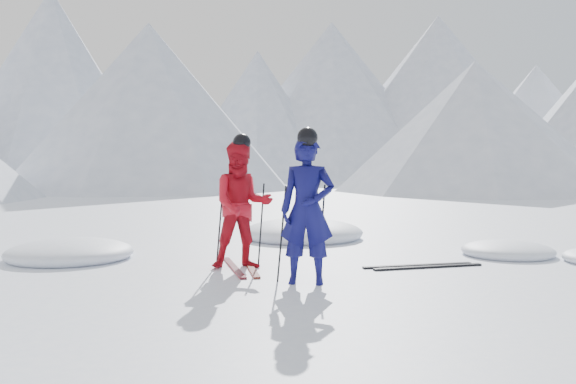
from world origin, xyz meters
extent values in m
plane|color=white|center=(0.00, 0.00, 0.00)|extent=(160.00, 160.00, 0.00)
cone|color=#B2BCD1|center=(-11.51, 40.48, 7.17)|extent=(23.96, 23.96, 14.35)
cone|color=#B2BCD1|center=(-5.08, 51.27, 5.96)|extent=(17.69, 17.69, 11.93)
cone|color=#B2BCD1|center=(4.51, 43.52, 5.42)|extent=(19.63, 19.63, 10.85)
cone|color=#B2BCD1|center=(11.74, 46.25, 7.07)|extent=(23.31, 23.31, 14.15)
cone|color=#B2BCD1|center=(21.49, 44.84, 7.44)|extent=(28.94, 28.94, 14.88)
cone|color=silver|center=(31.93, 45.34, 5.38)|extent=(24.45, 24.45, 10.76)
cone|color=#B2BCD1|center=(12.00, 20.00, 3.25)|extent=(14.00, 14.00, 6.50)
cone|color=#B2BCD1|center=(-4.00, 26.00, 4.50)|extent=(16.00, 16.00, 9.00)
imported|color=#0C0C4C|center=(-1.31, -0.71, 0.93)|extent=(0.79, 0.64, 1.87)
imported|color=red|center=(-1.99, 0.53, 0.92)|extent=(0.90, 0.70, 1.83)
cylinder|color=black|center=(-1.61, -0.56, 0.62)|extent=(0.12, 0.09, 1.24)
cylinder|color=black|center=(-1.06, -0.46, 0.62)|extent=(0.12, 0.07, 1.24)
cylinder|color=black|center=(-2.29, 0.78, 0.61)|extent=(0.12, 0.10, 1.22)
cylinder|color=black|center=(-1.69, 0.68, 0.61)|extent=(0.12, 0.09, 1.22)
cube|color=black|center=(-2.11, 0.53, 0.01)|extent=(0.16, 1.70, 0.03)
cube|color=black|center=(-1.87, 0.53, 0.01)|extent=(0.14, 1.70, 0.03)
cube|color=black|center=(0.56, 0.18, 0.01)|extent=(1.70, 0.16, 0.03)
cube|color=black|center=(0.66, 0.03, 0.01)|extent=(1.70, 0.22, 0.03)
ellipsoid|color=white|center=(-4.58, 1.90, 0.00)|extent=(1.98, 1.98, 0.44)
ellipsoid|color=white|center=(2.43, 0.88, 0.00)|extent=(1.49, 1.49, 0.33)
ellipsoid|color=white|center=(-0.41, 3.64, 0.00)|extent=(2.41, 2.41, 0.53)
camera|label=1|loc=(-3.03, -8.16, 1.56)|focal=38.00mm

